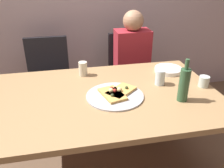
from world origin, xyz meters
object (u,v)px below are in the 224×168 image
Objects in this scene: tumbler_near at (160,77)px; chair_left at (49,76)px; tumbler_far at (83,69)px; wine_glass at (204,81)px; pizza_slice_last at (112,94)px; plate_stack at (168,70)px; pizza_slice_extra at (121,91)px; dining_table at (103,103)px; guest_in_sweater at (134,63)px; wine_bottle at (184,84)px; pizza_tray at (115,96)px; chair_right at (130,69)px.

chair_left reaches higher than tumbler_near.
wine_glass is at bearing -23.97° from tumbler_far.
pizza_slice_last is 1.06× the size of plate_stack.
tumbler_near is at bearing 14.93° from pizza_slice_extra.
wine_glass is 0.09× the size of chair_left.
pizza_slice_extra is 2.15× the size of tumbler_near.
dining_table is 0.90m from guest_in_sweater.
wine_glass is at bearing 32.15° from wine_bottle.
wine_glass is 0.35× the size of plate_stack.
plate_stack is (0.10, 0.47, -0.10)m from wine_bottle.
pizza_slice_last is 0.49m from wine_bottle.
dining_table is at bearing 58.89° from guest_in_sweater.
chair_right reaches higher than pizza_tray.
pizza_slice_extra is at bearing 178.91° from wine_glass.
pizza_tray is at bearing -29.77° from dining_table.
tumbler_far is (-0.18, 0.41, 0.05)m from pizza_tray.
wine_bottle reaches higher than pizza_tray.
tumbler_far is (-0.56, 0.29, -0.00)m from tumbler_near.
pizza_tray is 0.06m from pizza_slice_extra.
pizza_tray is at bearing 162.35° from wine_bottle.
tumbler_far is at bearing 174.15° from plate_stack.
chair_right is at bearing -90.00° from guest_in_sweater.
pizza_tray is 0.69m from wine_glass.
pizza_slice_extra is (0.13, -0.01, 0.09)m from dining_table.
tumbler_near reaches higher than wine_glass.
wine_bottle is (0.52, -0.19, 0.19)m from dining_table.
chair_left is at bearing 120.74° from pizza_slice_extra.
wine_bottle reaches higher than chair_left.
dining_table is 0.58m from wine_bottle.
plate_stack is (-0.15, 0.31, -0.02)m from wine_glass.
dining_table is at bearing 63.24° from chair_right.
guest_in_sweater reaches higher than pizza_slice_last.
chair_right reaches higher than tumbler_far.
pizza_slice_extra is at bearing -58.31° from tumbler_far.
pizza_slice_last is 0.65m from plate_stack.
tumbler_near is 0.33m from wine_glass.
dining_table is 6.67× the size of pizza_slice_extra.
plate_stack is at bearing 31.63° from pizza_tray.
pizza_tray is 1.61× the size of pizza_slice_extra.
tumbler_far is 0.10× the size of guest_in_sweater.
chair_left is at bearing 130.46° from wine_bottle.
tumbler_near is at bearing 16.31° from pizza_slice_last.
chair_left is (-0.32, 0.56, -0.28)m from tumbler_far.
pizza_tray is 3.47× the size of tumbler_far.
tumbler_far is at bearing 152.78° from tumbler_near.
tumbler_near is (-0.06, 0.26, -0.06)m from wine_bottle.
tumbler_far is at bearing 44.63° from chair_right.
dining_table is 0.48m from tumbler_near.
plate_stack is at bearing 52.69° from tumbler_near.
guest_in_sweater reaches higher than tumbler_far.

